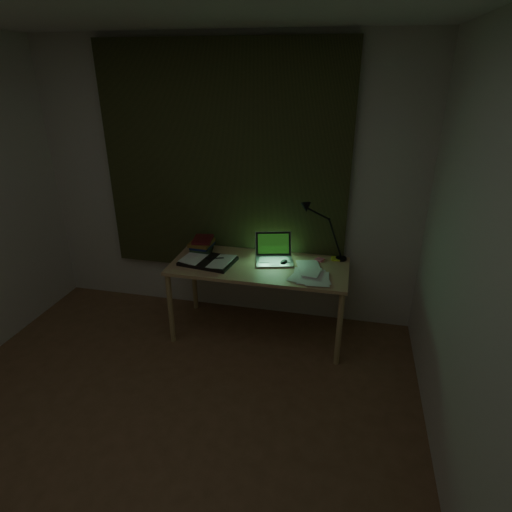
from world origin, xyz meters
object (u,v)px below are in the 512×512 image
at_px(desk_lamp, 343,232).
at_px(loose_papers, 306,272).
at_px(open_textbook, 208,260).
at_px(book_stack, 202,245).
at_px(laptop, 275,250).
at_px(desk, 259,300).

bearing_deg(desk_lamp, loose_papers, -119.70).
bearing_deg(open_textbook, book_stack, 129.62).
height_order(open_textbook, loose_papers, open_textbook).
xyz_separation_m(laptop, book_stack, (-0.68, 0.07, -0.04)).
relative_size(laptop, open_textbook, 0.81).
relative_size(loose_papers, desk_lamp, 0.62).
distance_m(laptop, loose_papers, 0.34).
xyz_separation_m(desk, laptop, (0.12, 0.07, 0.46)).
bearing_deg(open_textbook, desk, 14.72).
distance_m(desk, desk_lamp, 0.94).
xyz_separation_m(laptop, desk_lamp, (0.56, 0.19, 0.14)).
distance_m(laptop, open_textbook, 0.58).
xyz_separation_m(laptop, loose_papers, (0.29, -0.14, -0.10)).
bearing_deg(desk, loose_papers, -8.45).
distance_m(desk, loose_papers, 0.54).
xyz_separation_m(book_stack, loose_papers, (0.97, -0.21, -0.06)).
height_order(book_stack, desk_lamp, desk_lamp).
bearing_deg(loose_papers, laptop, 155.05).
relative_size(desk, desk_lamp, 2.92).
bearing_deg(book_stack, open_textbook, -58.65).
distance_m(laptop, desk_lamp, 0.61).
bearing_deg(loose_papers, desk_lamp, 50.46).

